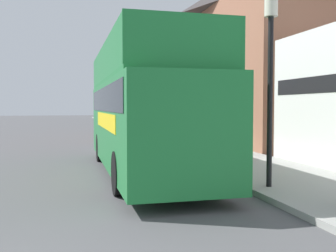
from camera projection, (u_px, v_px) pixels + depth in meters
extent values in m
plane|color=#4C4C4F|center=(49.00, 141.00, 23.72)|extent=(144.00, 144.00, 0.00)
cube|color=#999993|center=(176.00, 142.00, 22.55)|extent=(3.56, 108.00, 0.14)
cube|color=#9E664C|center=(243.00, 79.00, 24.95)|extent=(6.00, 16.86, 7.71)
cube|color=#1E7A38|center=(144.00, 124.00, 12.27)|extent=(2.54, 9.98, 2.53)
cube|color=yellow|center=(147.00, 121.00, 11.78)|extent=(2.55, 5.49, 0.45)
cube|color=black|center=(144.00, 100.00, 12.23)|extent=(2.57, 9.18, 0.70)
cube|color=#1E7A38|center=(144.00, 82.00, 12.20)|extent=(2.54, 9.18, 0.10)
cube|color=#1E7A38|center=(104.00, 62.00, 11.88)|extent=(0.10, 9.17, 1.03)
cube|color=#1E7A38|center=(182.00, 65.00, 12.47)|extent=(0.10, 9.17, 1.03)
cube|color=#1E7A38|center=(185.00, 39.00, 7.76)|extent=(2.51, 0.08, 1.03)
cube|color=#1E7A38|center=(126.00, 74.00, 15.94)|extent=(2.51, 1.40, 1.03)
cylinder|color=black|center=(100.00, 148.00, 15.04)|extent=(0.28, 1.05, 1.05)
cylinder|color=black|center=(158.00, 146.00, 15.58)|extent=(0.28, 1.05, 1.05)
cylinder|color=black|center=(119.00, 173.00, 9.24)|extent=(0.28, 1.05, 1.05)
cylinder|color=black|center=(210.00, 170.00, 9.79)|extent=(0.28, 1.05, 1.05)
cube|color=silver|center=(131.00, 137.00, 19.98)|extent=(1.94, 4.29, 0.75)
cube|color=black|center=(131.00, 124.00, 19.82)|extent=(1.66, 2.08, 0.60)
cylinder|color=black|center=(112.00, 139.00, 21.10)|extent=(0.22, 0.67, 0.66)
cylinder|color=black|center=(143.00, 139.00, 21.45)|extent=(0.22, 0.67, 0.66)
cylinder|color=black|center=(116.00, 144.00, 18.53)|extent=(0.22, 0.67, 0.66)
cylinder|color=black|center=(151.00, 143.00, 18.89)|extent=(0.22, 0.67, 0.66)
cylinder|color=black|center=(270.00, 102.00, 9.50)|extent=(0.13, 0.13, 4.11)
cylinder|color=silver|center=(271.00, 7.00, 9.38)|extent=(0.32, 0.32, 0.45)
cylinder|color=black|center=(169.00, 101.00, 18.67)|extent=(0.13, 0.13, 4.47)
cylinder|color=silver|center=(169.00, 49.00, 18.55)|extent=(0.32, 0.32, 0.45)
cone|color=black|center=(169.00, 41.00, 18.53)|extent=(0.35, 0.35, 0.22)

